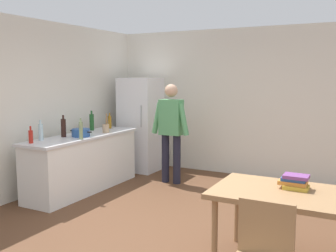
% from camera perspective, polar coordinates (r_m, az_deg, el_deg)
% --- Properties ---
extents(ground_plane, '(14.00, 14.00, 0.00)m').
position_cam_1_polar(ground_plane, '(4.81, 0.43, -15.00)').
color(ground_plane, brown).
extents(wall_back, '(6.40, 0.12, 2.70)m').
position_cam_1_polar(wall_back, '(7.27, 11.36, 3.40)').
color(wall_back, silver).
rests_on(wall_back, ground_plane).
extents(wall_left, '(0.12, 5.60, 2.70)m').
position_cam_1_polar(wall_left, '(6.25, -20.39, 2.47)').
color(wall_left, silver).
rests_on(wall_left, ground_plane).
extents(kitchen_counter, '(0.64, 2.20, 0.90)m').
position_cam_1_polar(kitchen_counter, '(6.39, -12.38, -5.29)').
color(kitchen_counter, white).
rests_on(kitchen_counter, ground_plane).
extents(refrigerator, '(0.70, 0.67, 1.80)m').
position_cam_1_polar(refrigerator, '(7.54, -4.05, 0.23)').
color(refrigerator, white).
rests_on(refrigerator, ground_plane).
extents(person, '(0.70, 0.22, 1.70)m').
position_cam_1_polar(person, '(6.58, 0.45, -0.10)').
color(person, '#1E1E2D').
rests_on(person, ground_plane).
extents(dining_table, '(1.40, 0.90, 0.75)m').
position_cam_1_polar(dining_table, '(3.89, 17.25, -10.29)').
color(dining_table, '#9E754C').
rests_on(dining_table, ground_plane).
extents(cooking_pot, '(0.40, 0.28, 0.12)m').
position_cam_1_polar(cooking_pot, '(6.16, -12.71, -0.96)').
color(cooking_pot, '#285193').
rests_on(cooking_pot, kitchen_counter).
extents(utensil_jar, '(0.11, 0.11, 0.32)m').
position_cam_1_polar(utensil_jar, '(6.50, -9.14, -0.29)').
color(utensil_jar, tan).
rests_on(utensil_jar, kitchen_counter).
extents(bottle_vinegar_tall, '(0.06, 0.06, 0.32)m').
position_cam_1_polar(bottle_vinegar_tall, '(5.87, -12.70, -0.62)').
color(bottle_vinegar_tall, gray).
rests_on(bottle_vinegar_tall, kitchen_counter).
extents(bottle_sauce_red, '(0.06, 0.06, 0.24)m').
position_cam_1_polar(bottle_sauce_red, '(5.73, -19.55, -1.45)').
color(bottle_sauce_red, '#B22319').
rests_on(bottle_sauce_red, kitchen_counter).
extents(bottle_wine_dark, '(0.08, 0.08, 0.34)m').
position_cam_1_polar(bottle_wine_dark, '(6.17, -15.13, -0.22)').
color(bottle_wine_dark, black).
rests_on(bottle_wine_dark, kitchen_counter).
extents(bottle_water_clear, '(0.07, 0.07, 0.30)m').
position_cam_1_polar(bottle_water_clear, '(5.93, -18.22, -0.83)').
color(bottle_water_clear, silver).
rests_on(bottle_water_clear, kitchen_counter).
extents(bottle_oil_amber, '(0.06, 0.06, 0.28)m').
position_cam_1_polar(bottle_oil_amber, '(7.04, -8.57, 0.61)').
color(bottle_oil_amber, '#996619').
rests_on(bottle_oil_amber, kitchen_counter).
extents(bottle_wine_green, '(0.08, 0.08, 0.34)m').
position_cam_1_polar(bottle_wine_green, '(6.82, -11.16, 0.59)').
color(bottle_wine_green, '#1E5123').
rests_on(bottle_wine_green, kitchen_counter).
extents(book_stack, '(0.28, 0.21, 0.14)m').
position_cam_1_polar(book_stack, '(3.97, 18.14, -7.78)').
color(book_stack, gold).
rests_on(book_stack, dining_table).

